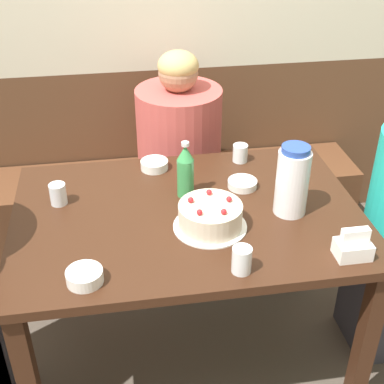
{
  "coord_description": "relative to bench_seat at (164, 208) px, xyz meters",
  "views": [
    {
      "loc": [
        -0.24,
        -1.57,
        1.83
      ],
      "look_at": [
        0.03,
        0.05,
        0.81
      ],
      "focal_mm": 50.0,
      "sensor_mm": 36.0,
      "label": 1
    }
  ],
  "objects": [
    {
      "name": "bowl_side_dish",
      "position": [
        -0.36,
        -1.15,
        0.55
      ],
      "size": [
        0.11,
        0.11,
        0.04
      ],
      "color": "white",
      "rests_on": "dining_table"
    },
    {
      "name": "soju_bottle",
      "position": [
        0.01,
        -0.72,
        0.64
      ],
      "size": [
        0.06,
        0.06,
        0.22
      ],
      "color": "#388E4C",
      "rests_on": "dining_table"
    },
    {
      "name": "ground_plane",
      "position": [
        0.0,
        -0.83,
        -0.22
      ],
      "size": [
        12.0,
        12.0,
        0.0
      ],
      "primitive_type": "plane",
      "color": "#4C4238"
    },
    {
      "name": "bench_seat",
      "position": [
        0.0,
        0.0,
        0.0
      ],
      "size": [
        2.04,
        0.38,
        0.45
      ],
      "color": "#56331E",
      "rests_on": "ground_plane"
    },
    {
      "name": "glass_water_tall",
      "position": [
        0.28,
        -0.49,
        0.57
      ],
      "size": [
        0.06,
        0.06,
        0.07
      ],
      "color": "silver",
      "rests_on": "dining_table"
    },
    {
      "name": "glass_shot_small",
      "position": [
        0.11,
        -1.18,
        0.58
      ],
      "size": [
        0.06,
        0.06,
        0.09
      ],
      "color": "silver",
      "rests_on": "dining_table"
    },
    {
      "name": "back_wall",
      "position": [
        0.0,
        0.22,
        1.03
      ],
      "size": [
        4.8,
        0.04,
        2.5
      ],
      "color": "brown",
      "rests_on": "ground_plane"
    },
    {
      "name": "person_teal_shirt",
      "position": [
        0.07,
        -0.14,
        0.34
      ],
      "size": [
        0.4,
        0.4,
        1.13
      ],
      "rotation": [
        0.0,
        0.0,
        -1.57
      ],
      "color": "#33333D",
      "rests_on": "ground_plane"
    },
    {
      "name": "bowl_soup_white",
      "position": [
        -0.08,
        -0.5,
        0.55
      ],
      "size": [
        0.11,
        0.11,
        0.04
      ],
      "color": "white",
      "rests_on": "dining_table"
    },
    {
      "name": "bowl_rice_small",
      "position": [
        0.24,
        -0.69,
        0.55
      ],
      "size": [
        0.11,
        0.11,
        0.03
      ],
      "color": "white",
      "rests_on": "dining_table"
    },
    {
      "name": "glass_tumbler_short",
      "position": [
        -0.46,
        -0.7,
        0.57
      ],
      "size": [
        0.06,
        0.06,
        0.08
      ],
      "color": "silver",
      "rests_on": "dining_table"
    },
    {
      "name": "napkin_holder",
      "position": [
        0.48,
        -1.16,
        0.57
      ],
      "size": [
        0.11,
        0.08,
        0.11
      ],
      "color": "white",
      "rests_on": "dining_table"
    },
    {
      "name": "dining_table",
      "position": [
        0.0,
        -0.83,
        0.43
      ],
      "size": [
        1.25,
        0.85,
        0.76
      ],
      "color": "#381E11",
      "rests_on": "ground_plane"
    },
    {
      "name": "water_pitcher",
      "position": [
        0.36,
        -0.89,
        0.66
      ],
      "size": [
        0.12,
        0.12,
        0.26
      ],
      "color": "white",
      "rests_on": "dining_table"
    },
    {
      "name": "birthday_cake",
      "position": [
        0.06,
        -0.94,
        0.58
      ],
      "size": [
        0.25,
        0.25,
        0.11
      ],
      "color": "white",
      "rests_on": "dining_table"
    }
  ]
}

